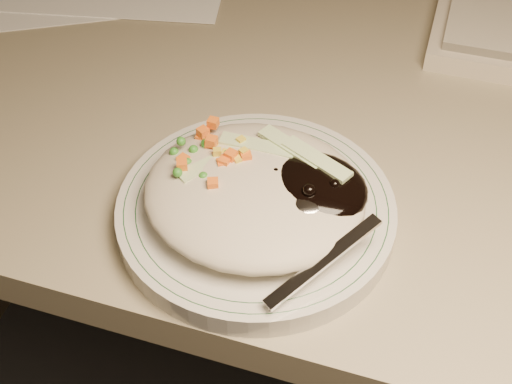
% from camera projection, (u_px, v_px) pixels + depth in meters
% --- Properties ---
extents(desk, '(1.40, 0.70, 0.74)m').
position_uv_depth(desk, '(341.00, 207.00, 0.93)').
color(desk, gray).
rests_on(desk, ground).
extents(plate, '(0.25, 0.25, 0.02)m').
position_uv_depth(plate, '(256.00, 212.00, 0.63)').
color(plate, silver).
rests_on(plate, desk).
extents(plate_rim, '(0.23, 0.23, 0.00)m').
position_uv_depth(plate_rim, '(256.00, 205.00, 0.63)').
color(plate_rim, '#144723').
rests_on(plate_rim, plate).
extents(meal, '(0.21, 0.19, 0.05)m').
position_uv_depth(meal, '(260.00, 189.00, 0.61)').
color(meal, '#B5AC93').
rests_on(meal, plate).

